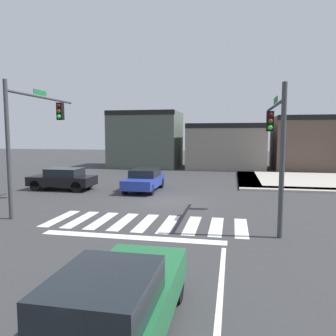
% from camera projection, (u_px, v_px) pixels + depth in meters
% --- Properties ---
extents(ground_plane, '(120.00, 120.00, 0.00)m').
position_uv_depth(ground_plane, '(167.00, 202.00, 18.18)').
color(ground_plane, '#353538').
extents(crosswalk_near, '(8.33, 2.86, 0.01)m').
position_uv_depth(crosswalk_near, '(146.00, 223.00, 13.79)').
color(crosswalk_near, silver).
rests_on(crosswalk_near, ground_plane).
extents(lane_markings, '(6.80, 18.75, 0.01)m').
position_uv_depth(lane_markings, '(113.00, 313.00, 6.81)').
color(lane_markings, white).
rests_on(lane_markings, ground_plane).
extents(bike_detector_marking, '(0.95, 0.95, 0.01)m').
position_uv_depth(bike_detector_marking, '(157.00, 258.00, 9.84)').
color(bike_detector_marking, yellow).
rests_on(bike_detector_marking, ground_plane).
extents(curb_corner_northeast, '(10.00, 10.60, 0.15)m').
position_uv_depth(curb_corner_northeast, '(297.00, 181.00, 25.74)').
color(curb_corner_northeast, '#B2AA9E').
rests_on(curb_corner_northeast, ground_plane).
extents(storefront_row, '(23.89, 6.71, 6.27)m').
position_uv_depth(storefront_row, '(215.00, 143.00, 36.37)').
color(storefront_row, '#4C564C').
rests_on(storefront_row, ground_plane).
extents(traffic_signal_southeast, '(0.32, 5.42, 5.49)m').
position_uv_depth(traffic_signal_southeast, '(276.00, 134.00, 13.35)').
color(traffic_signal_southeast, '#383A3D').
rests_on(traffic_signal_southeast, ground_plane).
extents(traffic_signal_southwest, '(0.32, 5.83, 6.02)m').
position_uv_depth(traffic_signal_southwest, '(35.00, 124.00, 15.99)').
color(traffic_signal_southwest, '#383A3D').
rests_on(traffic_signal_southwest, ground_plane).
extents(car_black, '(4.26, 1.94, 1.45)m').
position_uv_depth(car_black, '(63.00, 179.00, 22.02)').
color(car_black, black).
rests_on(car_black, ground_plane).
extents(car_green, '(1.72, 4.17, 1.56)m').
position_uv_depth(car_green, '(119.00, 301.00, 5.75)').
color(car_green, '#1E6638').
rests_on(car_green, ground_plane).
extents(car_blue, '(1.91, 4.24, 1.41)m').
position_uv_depth(car_blue, '(144.00, 180.00, 21.67)').
color(car_blue, '#23389E').
rests_on(car_blue, ground_plane).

